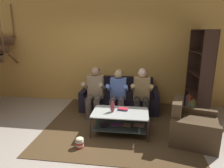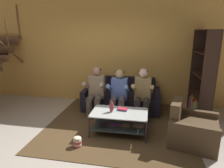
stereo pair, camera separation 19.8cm
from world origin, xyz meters
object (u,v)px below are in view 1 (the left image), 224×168
person_seated_middle (118,92)px  person_seated_right (142,92)px  coffee_table (120,119)px  couch (120,98)px  book_stack (123,109)px  armchair (192,128)px  vase (112,107)px  popcorn_tub (80,143)px  bookshelf (199,86)px  person_seated_left (95,90)px

person_seated_middle → person_seated_right: bearing=0.4°
person_seated_right → coffee_table: bearing=-117.5°
couch → book_stack: 1.26m
couch → armchair: 2.11m
book_stack → vase: bearing=-148.0°
couch → coffee_table: couch is taller
armchair → popcorn_tub: armchair is taller
coffee_table → bookshelf: 2.24m
popcorn_tub → bookshelf: bearing=37.4°
vase → person_seated_right: bearing=54.6°
person_seated_left → person_seated_middle: bearing=-0.4°
bookshelf → armchair: bookshelf is taller
bookshelf → person_seated_left: bearing=-170.3°
person_seated_left → person_seated_middle: size_ratio=1.04×
vase → popcorn_tub: vase is taller
person_seated_left → coffee_table: 1.12m
vase → bookshelf: 2.34m
couch → person_seated_left: person_seated_left is taller
person_seated_middle → book_stack: (0.18, -0.69, -0.15)m
coffee_table → person_seated_left: bearing=130.9°
vase → bookshelf: bearing=32.4°
couch → person_seated_middle: person_seated_middle is taller
coffee_table → armchair: (1.37, -0.13, -0.03)m
couch → person_seated_right: 0.86m
person_seated_right → couch: bearing=136.3°
couch → popcorn_tub: 2.07m
person_seated_right → person_seated_left: bearing=180.0°
person_seated_middle → popcorn_tub: (-0.53, -1.46, -0.52)m
person_seated_left → bookshelf: 2.55m
person_seated_right → popcorn_tub: bearing=-126.7°
coffee_table → bookshelf: size_ratio=0.54×
armchair → person_seated_right: bearing=135.4°
person_seated_left → book_stack: bearing=-42.9°
couch → popcorn_tub: couch is taller
couch → armchair: (1.51, -1.47, -0.00)m
person_seated_left → person_seated_right: size_ratio=1.00×
coffee_table → vase: size_ratio=5.06×
person_seated_middle → book_stack: size_ratio=5.24×
vase → bookshelf: bookshelf is taller
person_seated_right → coffee_table: 0.97m
person_seated_middle → armchair: 1.81m
popcorn_tub → coffee_table: bearing=44.3°
book_stack → bookshelf: size_ratio=0.11×
person_seated_left → person_seated_middle: (0.56, -0.00, -0.02)m
popcorn_tub → person_seated_left: bearing=91.3°
person_seated_right → popcorn_tub: 1.90m
person_seated_middle → coffee_table: (0.14, -0.80, -0.33)m
bookshelf → coffee_table: bearing=-145.6°
bookshelf → popcorn_tub: size_ratio=10.38×
coffee_table → book_stack: bearing=69.8°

